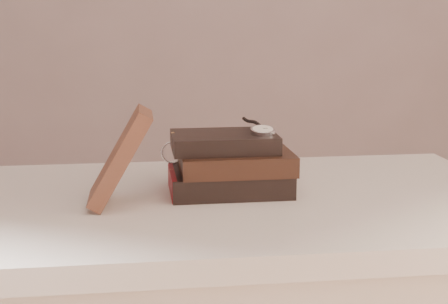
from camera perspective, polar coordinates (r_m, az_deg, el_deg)
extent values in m
cube|color=beige|center=(1.19, 1.63, -4.74)|extent=(1.00, 0.60, 0.04)
cube|color=white|center=(1.21, 1.62, -7.46)|extent=(0.88, 0.49, 0.08)
cube|color=black|center=(1.21, 0.47, -2.54)|extent=(0.22, 0.15, 0.04)
cube|color=beige|center=(1.21, 0.60, -2.53)|extent=(0.21, 0.14, 0.03)
cube|color=gold|center=(1.22, -4.58, -2.44)|extent=(0.01, 0.01, 0.04)
cube|color=maroon|center=(1.20, -4.48, -2.70)|extent=(0.01, 0.14, 0.04)
cube|color=black|center=(1.19, 1.04, -0.83)|extent=(0.20, 0.14, 0.04)
cube|color=beige|center=(1.19, 1.17, -0.82)|extent=(0.20, 0.13, 0.03)
cube|color=gold|center=(1.20, -3.76, -0.75)|extent=(0.01, 0.01, 0.04)
cube|color=black|center=(1.20, -0.01, 0.89)|extent=(0.19, 0.13, 0.03)
cube|color=beige|center=(1.20, 0.12, 0.89)|extent=(0.18, 0.12, 0.02)
cube|color=gold|center=(1.21, -4.44, 0.95)|extent=(0.01, 0.01, 0.03)
cube|color=#44231A|center=(1.12, -8.97, -0.44)|extent=(0.11, 0.11, 0.17)
cylinder|color=silver|center=(1.18, 3.38, 1.81)|extent=(0.05, 0.05, 0.02)
cylinder|color=white|center=(1.18, 3.38, 2.00)|extent=(0.04, 0.04, 0.01)
torus|color=silver|center=(1.18, 3.38, 1.98)|extent=(0.04, 0.04, 0.01)
cylinder|color=silver|center=(1.21, 3.14, 2.03)|extent=(0.01, 0.01, 0.01)
cube|color=black|center=(1.19, 3.33, 2.09)|extent=(0.00, 0.01, 0.00)
cube|color=black|center=(1.18, 3.59, 2.05)|extent=(0.01, 0.00, 0.00)
sphere|color=black|center=(1.21, 3.07, 2.32)|extent=(0.01, 0.01, 0.01)
sphere|color=black|center=(1.22, 2.93, 2.44)|extent=(0.01, 0.01, 0.01)
sphere|color=black|center=(1.23, 2.79, 2.54)|extent=(0.01, 0.01, 0.01)
sphere|color=black|center=(1.24, 2.65, 2.60)|extent=(0.01, 0.01, 0.01)
sphere|color=black|center=(1.25, 2.52, 2.64)|extent=(0.01, 0.01, 0.01)
sphere|color=black|center=(1.25, 2.38, 2.65)|extent=(0.01, 0.01, 0.01)
sphere|color=black|center=(1.26, 2.25, 2.66)|extent=(0.01, 0.01, 0.01)
sphere|color=black|center=(1.27, 2.11, 2.68)|extent=(0.01, 0.01, 0.01)
sphere|color=black|center=(1.28, 1.98, 2.73)|extent=(0.01, 0.01, 0.01)
sphere|color=black|center=(1.29, 1.86, 2.81)|extent=(0.01, 0.01, 0.01)
sphere|color=black|center=(1.29, 1.73, 2.91)|extent=(0.01, 0.01, 0.01)
torus|color=silver|center=(1.25, -4.49, -0.06)|extent=(0.04, 0.01, 0.04)
torus|color=silver|center=(1.25, -2.36, 0.00)|extent=(0.04, 0.01, 0.04)
cylinder|color=silver|center=(1.25, -3.42, 0.09)|extent=(0.01, 0.00, 0.00)
cylinder|color=silver|center=(1.30, -5.48, 0.13)|extent=(0.00, 0.10, 0.02)
cylinder|color=silver|center=(1.31, -1.70, 0.23)|extent=(0.00, 0.10, 0.02)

